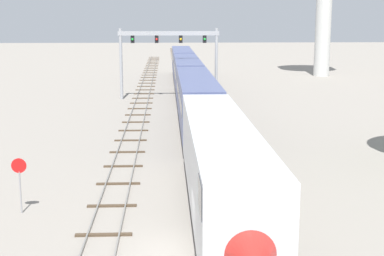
% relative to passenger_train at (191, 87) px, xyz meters
% --- Properties ---
extents(ground_plane, '(400.00, 400.00, 0.00)m').
position_rel_passenger_train_xyz_m(ground_plane, '(-2.00, -36.45, -2.60)').
color(ground_plane, gray).
extents(track_main, '(2.60, 200.00, 0.16)m').
position_rel_passenger_train_xyz_m(track_main, '(0.00, 23.55, -2.54)').
color(track_main, slate).
rests_on(track_main, ground).
extents(track_near, '(2.60, 160.00, 0.16)m').
position_rel_passenger_train_xyz_m(track_near, '(-5.50, 3.55, -2.54)').
color(track_near, slate).
rests_on(track_near, ground).
extents(passenger_train, '(3.04, 85.67, 4.80)m').
position_rel_passenger_train_xyz_m(passenger_train, '(0.00, 0.00, 0.00)').
color(passenger_train, silver).
rests_on(passenger_train, ground).
extents(signal_gantry, '(12.10, 0.49, 8.52)m').
position_rel_passenger_train_xyz_m(signal_gantry, '(-2.25, 9.08, 3.61)').
color(signal_gantry, '#999BA0').
rests_on(signal_gantry, ground).
extents(stop_sign, '(0.76, 0.08, 2.88)m').
position_rel_passenger_train_xyz_m(stop_sign, '(-10.00, -31.23, -0.73)').
color(stop_sign, gray).
rests_on(stop_sign, ground).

